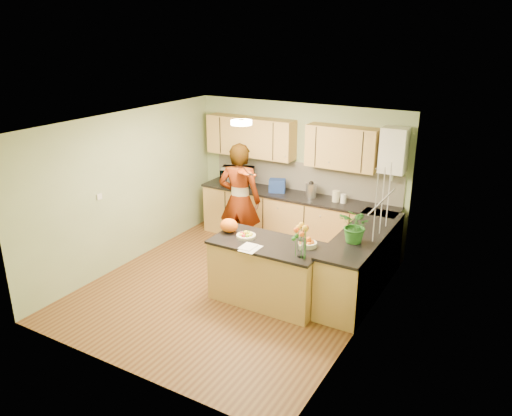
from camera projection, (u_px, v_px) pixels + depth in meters
The scene contains 28 objects.
floor at pixel (233, 288), 7.54m from camera, with size 4.50×4.50×0.00m, color #533017.
ceiling at pixel (230, 123), 6.69m from camera, with size 4.00×4.50×0.02m, color white.
wall_back at pixel (299, 173), 8.95m from camera, with size 4.00×0.02×2.50m, color gray.
wall_front at pixel (117, 273), 5.28m from camera, with size 4.00×0.02×2.50m, color gray.
wall_left at pixel (127, 189), 8.06m from camera, with size 0.02×4.50×2.50m, color gray.
wall_right at pixel (367, 238), 6.18m from camera, with size 0.02×4.50×2.50m, color gray.
back_counter at pixel (295, 220), 8.92m from camera, with size 3.64×0.62×0.94m.
right_counter at pixel (362, 263), 7.28m from camera, with size 0.62×2.24×0.94m.
splashback at pixel (303, 177), 8.91m from camera, with size 3.60×0.02×0.52m, color silver.
upper_cabinets at pixel (286, 141), 8.69m from camera, with size 3.20×0.34×0.70m.
boiler at pixel (394, 150), 7.80m from camera, with size 0.40×0.30×0.86m.
window_right at pixel (383, 201), 6.57m from camera, with size 0.01×1.30×1.05m.
light_switch at pixel (99, 197), 7.54m from camera, with size 0.02×0.09×0.09m, color white.
ceiling_lamp at pixel (241, 122), 6.95m from camera, with size 0.30×0.30×0.07m.
peninsula_island at pixel (267, 271), 7.06m from camera, with size 1.58×0.81×0.90m.
fruit_dish at pixel (246, 235), 7.06m from camera, with size 0.28×0.28×0.10m.
orange_bowl at pixel (309, 243), 6.75m from camera, with size 0.23×0.23×0.13m.
flower_vase at pixel (302, 232), 6.36m from camera, with size 0.28×0.28×0.51m.
orange_bag at pixel (229, 225), 7.23m from camera, with size 0.27×0.23×0.20m, color orange.
papers at pixel (251, 248), 6.71m from camera, with size 0.23×0.31×0.01m, color white.
violinist at pixel (240, 201), 8.34m from camera, with size 0.72×0.47×1.97m, color #DAA185.
violin at pixel (243, 171), 7.86m from camera, with size 0.61×0.24×0.12m, color #4F1804, non-canonical shape.
microwave at pixel (238, 176), 9.28m from camera, with size 0.59×0.40×0.33m, color white.
blue_box at pixel (277, 186), 8.90m from camera, with size 0.28×0.21×0.23m, color navy.
kettle at pixel (311, 190), 8.60m from camera, with size 0.18×0.18×0.34m.
jar_cream at pixel (336, 196), 8.40m from camera, with size 0.12×0.12×0.19m, color beige.
jar_white at pixel (343, 199), 8.34m from camera, with size 0.10×0.10×0.15m, color white.
potted_plant at pixel (356, 226), 6.73m from camera, with size 0.45×0.39×0.50m, color #276722.
Camera 1 is at (3.64, -5.62, 3.69)m, focal length 35.00 mm.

